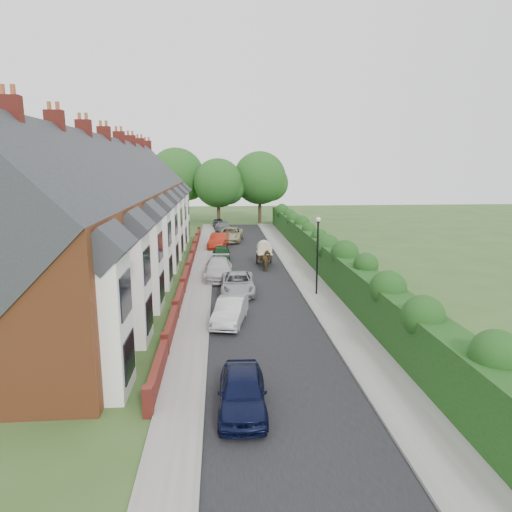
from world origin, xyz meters
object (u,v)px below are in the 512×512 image
at_px(car_grey, 224,228).
at_px(car_green, 221,253).
at_px(horse, 267,261).
at_px(car_beige, 230,234).
at_px(car_navy, 242,391).
at_px(car_silver_a, 230,311).
at_px(car_white, 218,269).
at_px(car_black, 219,223).
at_px(horse_cart, 264,251).
at_px(lamppost, 318,246).
at_px(car_silver_b, 238,283).
at_px(car_red, 219,241).

bearing_deg(car_grey, car_green, -100.93).
bearing_deg(horse, car_green, -47.91).
distance_m(car_green, car_beige, 10.46).
bearing_deg(car_navy, car_grey, 92.29).
height_order(car_navy, car_grey, car_navy).
bearing_deg(car_silver_a, car_white, 105.51).
bearing_deg(car_grey, car_black, 87.93).
bearing_deg(car_white, car_beige, 85.87).
bearing_deg(car_grey, car_beige, -93.80).
height_order(car_black, horse_cart, horse_cart).
relative_size(car_green, horse_cart, 1.35).
bearing_deg(lamppost, car_beige, 103.07).
height_order(lamppost, car_beige, lamppost).
bearing_deg(car_navy, horse_cart, 84.50).
bearing_deg(car_silver_b, horse_cart, 74.61).
distance_m(lamppost, car_navy, 15.10).
bearing_deg(horse_cart, car_beige, 101.88).
bearing_deg(horse, lamppost, 107.74).
height_order(car_navy, car_white, car_white).
height_order(lamppost, car_silver_b, lamppost).
xyz_separation_m(lamppost, horse_cart, (-2.49, 9.56, -2.11)).
relative_size(car_white, car_black, 1.37).
relative_size(car_silver_b, car_red, 1.06).
bearing_deg(car_silver_a, horse_cart, 89.04).
bearing_deg(car_silver_b, car_navy, -90.11).
bearing_deg(car_white, lamppost, -38.36).
xyz_separation_m(car_green, car_grey, (0.36, 17.03, -0.02)).
bearing_deg(car_black, car_red, -96.26).
xyz_separation_m(car_silver_a, car_white, (-0.65, 9.96, 0.07)).
bearing_deg(car_silver_a, car_silver_b, 95.49).
relative_size(car_white, horse, 2.79).
relative_size(car_red, car_beige, 0.83).
xyz_separation_m(car_white, car_green, (0.24, 6.47, -0.08)).
bearing_deg(car_silver_a, horse, 87.11).
distance_m(car_silver_b, car_black, 32.16).
distance_m(car_green, car_black, 21.55).
relative_size(car_silver_b, car_grey, 1.09).
relative_size(lamppost, car_silver_a, 1.26).
bearing_deg(lamppost, car_silver_b, 168.92).
xyz_separation_m(car_red, horse_cart, (3.91, -8.24, 0.43)).
distance_m(car_silver_a, car_red, 22.66).
distance_m(horse, horse_cart, 2.01).
xyz_separation_m(car_white, car_red, (0.00, 12.69, 0.01)).
bearing_deg(car_green, horse, -46.38).
bearing_deg(car_black, car_silver_a, -95.28).
bearing_deg(car_navy, car_black, 92.99).
bearing_deg(car_black, car_white, -96.26).
bearing_deg(car_silver_b, car_grey, 93.01).
height_order(car_white, car_beige, car_beige).
height_order(car_white, car_grey, car_white).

